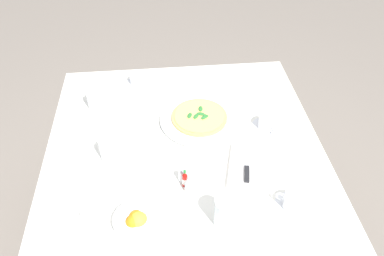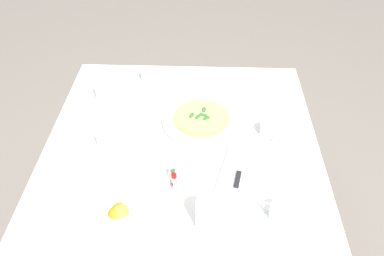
% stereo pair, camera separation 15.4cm
% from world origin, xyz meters
% --- Properties ---
extents(ground_plane, '(8.00, 8.00, 0.00)m').
position_xyz_m(ground_plane, '(0.00, 0.00, 0.00)').
color(ground_plane, slate).
extents(dining_table, '(1.11, 1.11, 0.74)m').
position_xyz_m(dining_table, '(0.00, 0.00, 0.61)').
color(dining_table, white).
rests_on(dining_table, ground_plane).
extents(pizza_plate, '(0.34, 0.34, 0.02)m').
position_xyz_m(pizza_plate, '(0.13, -0.08, 0.75)').
color(pizza_plate, white).
rests_on(pizza_plate, dining_table).
extents(pizza, '(0.24, 0.24, 0.02)m').
position_xyz_m(pizza, '(0.13, -0.08, 0.76)').
color(pizza, '#DBAD60').
rests_on(pizza, pizza_plate).
extents(coffee_cup_far_left, '(0.13, 0.13, 0.06)m').
position_xyz_m(coffee_cup_far_left, '(0.05, -0.36, 0.77)').
color(coffee_cup_far_left, white).
rests_on(coffee_cup_far_left, dining_table).
extents(coffee_cup_center_back, '(0.13, 0.13, 0.06)m').
position_xyz_m(coffee_cup_center_back, '(-0.35, -0.35, 0.77)').
color(coffee_cup_center_back, white).
rests_on(coffee_cup_center_back, dining_table).
extents(coffee_cup_left_edge, '(0.13, 0.13, 0.06)m').
position_xyz_m(coffee_cup_left_edge, '(0.43, 0.19, 0.77)').
color(coffee_cup_left_edge, white).
rests_on(coffee_cup_left_edge, dining_table).
extents(water_glass_far_right, '(0.06, 0.06, 0.11)m').
position_xyz_m(water_glass_far_right, '(-0.06, 0.30, 0.79)').
color(water_glass_far_right, white).
rests_on(water_glass_far_right, dining_table).
extents(water_glass_back_corner, '(0.07, 0.07, 0.11)m').
position_xyz_m(water_glass_back_corner, '(0.26, 0.37, 0.79)').
color(water_glass_back_corner, white).
rests_on(water_glass_back_corner, dining_table).
extents(water_glass_near_right, '(0.07, 0.07, 0.12)m').
position_xyz_m(water_glass_near_right, '(-0.39, -0.10, 0.79)').
color(water_glass_near_right, white).
rests_on(water_glass_near_right, dining_table).
extents(napkin_folded, '(0.25, 0.18, 0.02)m').
position_xyz_m(napkin_folded, '(-0.16, -0.22, 0.75)').
color(napkin_folded, white).
rests_on(napkin_folded, dining_table).
extents(dinner_knife, '(0.19, 0.06, 0.01)m').
position_xyz_m(dinner_knife, '(-0.16, -0.22, 0.76)').
color(dinner_knife, silver).
rests_on(dinner_knife, napkin_folded).
extents(citrus_bowl, '(0.15, 0.15, 0.07)m').
position_xyz_m(citrus_bowl, '(-0.37, 0.19, 0.77)').
color(citrus_bowl, white).
rests_on(citrus_bowl, dining_table).
extents(hot_sauce_bottle, '(0.02, 0.02, 0.08)m').
position_xyz_m(hot_sauce_bottle, '(-0.22, 0.02, 0.77)').
color(hot_sauce_bottle, '#B7140F').
rests_on(hot_sauce_bottle, dining_table).
extents(salt_shaker, '(0.03, 0.03, 0.06)m').
position_xyz_m(salt_shaker, '(-0.19, 0.03, 0.76)').
color(salt_shaker, white).
rests_on(salt_shaker, dining_table).
extents(pepper_shaker, '(0.03, 0.03, 0.06)m').
position_xyz_m(pepper_shaker, '(-0.25, 0.01, 0.76)').
color(pepper_shaker, white).
rests_on(pepper_shaker, dining_table).
extents(menu_card, '(0.07, 0.07, 0.06)m').
position_xyz_m(menu_card, '(-0.37, 0.34, 0.77)').
color(menu_card, white).
rests_on(menu_card, dining_table).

